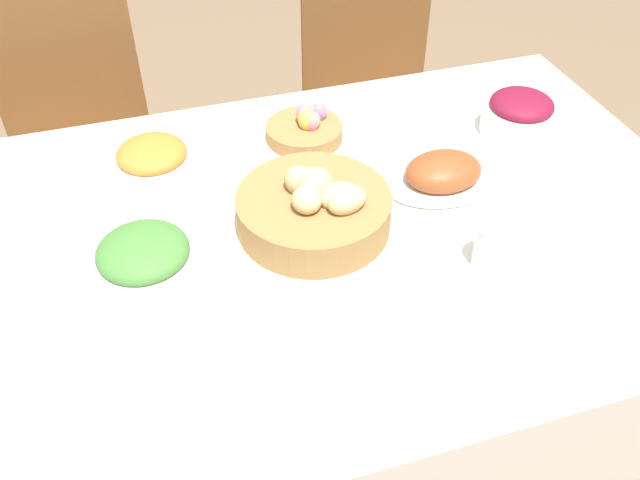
{
  "coord_description": "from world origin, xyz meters",
  "views": [
    {
      "loc": [
        -0.27,
        -0.97,
        1.64
      ],
      "look_at": [
        0.01,
        -0.08,
        0.81
      ],
      "focal_mm": 38.0,
      "sensor_mm": 36.0,
      "label": 1
    }
  ],
  "objects": [
    {
      "name": "egg_basket",
      "position": [
        0.1,
        0.31,
        0.8
      ],
      "size": [
        0.18,
        0.18,
        0.08
      ],
      "color": "#9E7542",
      "rests_on": "dining_table"
    },
    {
      "name": "beet_salad_bowl",
      "position": [
        0.58,
        0.19,
        0.82
      ],
      "size": [
        0.17,
        0.17,
        0.1
      ],
      "color": "white",
      "rests_on": "dining_table"
    },
    {
      "name": "drinking_cup",
      "position": [
        0.3,
        -0.19,
        0.81
      ],
      "size": [
        0.07,
        0.07,
        0.09
      ],
      "color": "silver",
      "rests_on": "dining_table"
    },
    {
      "name": "carrot_bowl",
      "position": [
        -0.26,
        0.26,
        0.81
      ],
      "size": [
        0.17,
        0.17,
        0.09
      ],
      "color": "white",
      "rests_on": "dining_table"
    },
    {
      "name": "ham_platter",
      "position": [
        0.32,
        0.06,
        0.79
      ],
      "size": [
        0.26,
        0.18,
        0.07
      ],
      "color": "white",
      "rests_on": "dining_table"
    },
    {
      "name": "chair_far_left",
      "position": [
        -0.45,
        0.85,
        0.52
      ],
      "size": [
        0.43,
        0.43,
        0.99
      ],
      "rotation": [
        0.0,
        0.0,
        -0.02
      ],
      "color": "brown",
      "rests_on": "ground"
    },
    {
      "name": "green_salad_bowl",
      "position": [
        -0.31,
        -0.04,
        0.81
      ],
      "size": [
        0.19,
        0.19,
        0.1
      ],
      "color": "white",
      "rests_on": "dining_table"
    },
    {
      "name": "dining_table",
      "position": [
        0.0,
        0.0,
        0.38
      ],
      "size": [
        1.68,
        1.05,
        0.77
      ],
      "color": "white",
      "rests_on": "ground"
    },
    {
      "name": "knife",
      "position": [
        0.2,
        -0.36,
        0.77
      ],
      "size": [
        0.02,
        0.17,
        0.0
      ],
      "rotation": [
        0.0,
        0.0,
        0.06
      ],
      "color": "silver",
      "rests_on": "dining_table"
    },
    {
      "name": "dinner_plate",
      "position": [
        0.06,
        -0.36,
        0.77
      ],
      "size": [
        0.23,
        0.23,
        0.01
      ],
      "color": "white",
      "rests_on": "dining_table"
    },
    {
      "name": "bread_basket",
      "position": [
        0.02,
        0.01,
        0.82
      ],
      "size": [
        0.3,
        0.3,
        0.13
      ],
      "color": "#9E7542",
      "rests_on": "dining_table"
    },
    {
      "name": "chair_far_right",
      "position": [
        0.48,
        0.85,
        0.52
      ],
      "size": [
        0.45,
        0.45,
        0.99
      ],
      "rotation": [
        0.0,
        0.0,
        -0.07
      ],
      "color": "brown",
      "rests_on": "ground"
    },
    {
      "name": "fork",
      "position": [
        -0.08,
        -0.36,
        0.77
      ],
      "size": [
        0.02,
        0.17,
        0.0
      ],
      "rotation": [
        0.0,
        0.0,
        0.06
      ],
      "color": "silver",
      "rests_on": "dining_table"
    },
    {
      "name": "spoon",
      "position": [
        0.23,
        -0.36,
        0.77
      ],
      "size": [
        0.02,
        0.17,
        0.0
      ],
      "rotation": [
        0.0,
        0.0,
        -0.06
      ],
      "color": "silver",
      "rests_on": "dining_table"
    },
    {
      "name": "butter_dish",
      "position": [
        -0.19,
        -0.19,
        0.78
      ],
      "size": [
        0.11,
        0.07,
        0.03
      ],
      "color": "white",
      "rests_on": "dining_table"
    },
    {
      "name": "ground_plane",
      "position": [
        0.0,
        0.0,
        0.0
      ],
      "size": [
        12.0,
        12.0,
        0.0
      ],
      "primitive_type": "plane",
      "color": "#7F664C"
    }
  ]
}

